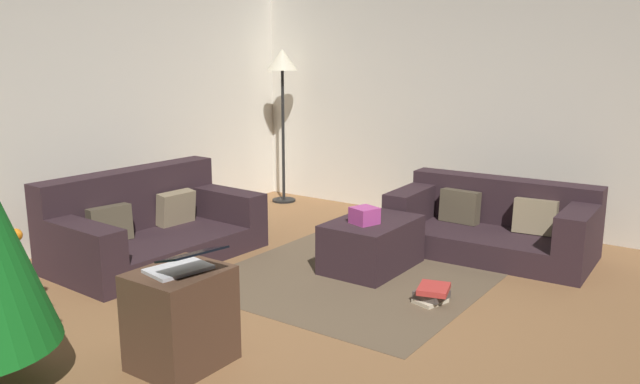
# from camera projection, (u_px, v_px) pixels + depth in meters

# --- Properties ---
(ground_plane) EXTENTS (6.40, 6.40, 0.00)m
(ground_plane) POSITION_uv_depth(u_px,v_px,m) (342.00, 335.00, 4.09)
(ground_plane) COLOR brown
(rear_partition) EXTENTS (6.40, 0.12, 2.60)m
(rear_partition) POSITION_uv_depth(u_px,v_px,m) (43.00, 107.00, 5.58)
(rear_partition) COLOR silver
(rear_partition) RESTS_ON ground_plane
(corner_partition) EXTENTS (0.12, 6.40, 2.60)m
(corner_partition) POSITION_uv_depth(u_px,v_px,m) (517.00, 100.00, 6.31)
(corner_partition) COLOR silver
(corner_partition) RESTS_ON ground_plane
(couch_left) EXTENTS (1.81, 1.05, 0.75)m
(couch_left) POSITION_uv_depth(u_px,v_px,m) (149.00, 227.00, 5.59)
(couch_left) COLOR #2D1E23
(couch_left) RESTS_ON ground_plane
(couch_right) EXTENTS (0.97, 1.75, 0.64)m
(couch_right) POSITION_uv_depth(u_px,v_px,m) (494.00, 225.00, 5.73)
(couch_right) COLOR #2D1E23
(couch_right) RESTS_ON ground_plane
(ottoman) EXTENTS (0.83, 0.57, 0.41)m
(ottoman) POSITION_uv_depth(u_px,v_px,m) (372.00, 244.00, 5.31)
(ottoman) COLOR #2D1E23
(ottoman) RESTS_ON ground_plane
(gift_box) EXTENTS (0.24, 0.24, 0.13)m
(gift_box) POSITION_uv_depth(u_px,v_px,m) (364.00, 216.00, 5.16)
(gift_box) COLOR #B23F8C
(gift_box) RESTS_ON ottoman
(tv_remote) EXTENTS (0.08, 0.17, 0.02)m
(tv_remote) POSITION_uv_depth(u_px,v_px,m) (372.00, 213.00, 5.47)
(tv_remote) COLOR black
(tv_remote) RESTS_ON ottoman
(side_table) EXTENTS (0.52, 0.44, 0.57)m
(side_table) POSITION_uv_depth(u_px,v_px,m) (181.00, 318.00, 3.65)
(side_table) COLOR #4C3323
(side_table) RESTS_ON ground_plane
(laptop) EXTENTS (0.40, 0.43, 0.17)m
(laptop) POSITION_uv_depth(u_px,v_px,m) (184.00, 264.00, 3.54)
(laptop) COLOR silver
(laptop) RESTS_ON side_table
(book_stack) EXTENTS (0.30, 0.27, 0.13)m
(book_stack) POSITION_uv_depth(u_px,v_px,m) (432.00, 294.00, 4.61)
(book_stack) COLOR beige
(book_stack) RESTS_ON ground_plane
(corner_lamp) EXTENTS (0.36, 0.36, 1.80)m
(corner_lamp) POSITION_uv_depth(u_px,v_px,m) (282.00, 72.00, 7.41)
(corner_lamp) COLOR black
(corner_lamp) RESTS_ON ground_plane
(area_rug) EXTENTS (2.60, 2.00, 0.01)m
(area_rug) POSITION_uv_depth(u_px,v_px,m) (371.00, 267.00, 5.36)
(area_rug) COLOR brown
(area_rug) RESTS_ON ground_plane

